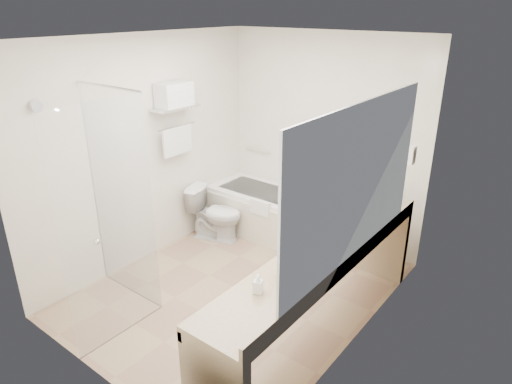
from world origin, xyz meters
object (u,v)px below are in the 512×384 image
Objects in this scene: water_bottle_left at (334,227)px; vanity_counter at (319,276)px; toilet at (216,214)px; amenity_basket at (288,276)px; bathtub at (270,213)px.

vanity_counter is at bearing -76.91° from water_bottle_left.
toilet is 4.26× the size of amenity_basket.
vanity_counter reaches higher than toilet.
toilet is at bearing -129.87° from bathtub.
vanity_counter is at bearing -42.35° from bathtub.
vanity_counter is (1.52, -1.39, 0.36)m from bathtub.
water_bottle_left reaches higher than bathtub.
amenity_basket is at bearing -84.81° from water_bottle_left.
amenity_basket is 0.83× the size of water_bottle_left.
vanity_counter is at bearing 88.94° from amenity_basket.
amenity_basket reaches higher than bathtub.
vanity_counter reaches higher than amenity_basket.
water_bottle_left reaches higher than toilet.
toilet is 3.52× the size of water_bottle_left.
water_bottle_left reaches higher than amenity_basket.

